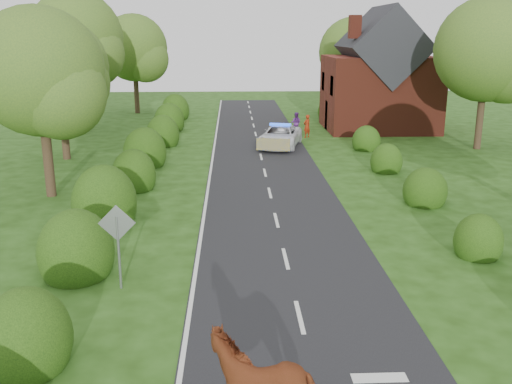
{
  "coord_description": "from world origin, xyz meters",
  "views": [
    {
      "loc": [
        -1.7,
        -13.41,
        7.18
      ],
      "look_at": [
        -0.82,
        7.61,
        1.3
      ],
      "focal_mm": 40.0,
      "sensor_mm": 36.0,
      "label": 1
    }
  ],
  "objects_px": {
    "pedestrian_purple": "(296,123)",
    "police_van": "(280,136)",
    "pedestrian_red": "(307,126)",
    "road_sign": "(118,235)"
  },
  "relations": [
    {
      "from": "pedestrian_purple",
      "to": "police_van",
      "type": "bearing_deg",
      "value": 92.4
    },
    {
      "from": "pedestrian_red",
      "to": "pedestrian_purple",
      "type": "height_order",
      "value": "pedestrian_red"
    },
    {
      "from": "road_sign",
      "to": "pedestrian_purple",
      "type": "distance_m",
      "value": 27.44
    },
    {
      "from": "road_sign",
      "to": "pedestrian_purple",
      "type": "relative_size",
      "value": 1.61
    },
    {
      "from": "pedestrian_red",
      "to": "pedestrian_purple",
      "type": "distance_m",
      "value": 1.8
    },
    {
      "from": "pedestrian_purple",
      "to": "pedestrian_red",
      "type": "bearing_deg",
      "value": 129.21
    },
    {
      "from": "police_van",
      "to": "pedestrian_purple",
      "type": "bearing_deg",
      "value": 87.16
    },
    {
      "from": "road_sign",
      "to": "pedestrian_purple",
      "type": "bearing_deg",
      "value": 73.08
    },
    {
      "from": "police_van",
      "to": "pedestrian_red",
      "type": "height_order",
      "value": "pedestrian_red"
    },
    {
      "from": "police_van",
      "to": "pedestrian_purple",
      "type": "relative_size",
      "value": 3.46
    }
  ]
}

